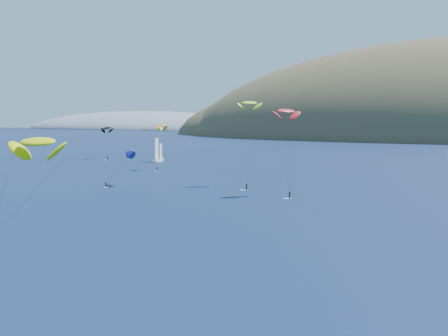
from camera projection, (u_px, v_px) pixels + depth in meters
name	position (u px, v px, depth m)	size (l,w,h in m)	color
ground	(25.00, 315.00, 66.60)	(2800.00, 2800.00, 0.00)	black
headland	(159.00, 131.00, 932.60)	(460.00, 250.00, 60.00)	slate
sailboat	(158.00, 160.00, 280.92)	(9.95, 8.56, 12.18)	silver
kitesurfer_1	(162.00, 125.00, 239.42)	(7.57, 10.62, 19.09)	#E2EF1A
kitesurfer_2	(37.00, 142.00, 103.62)	(10.79, 9.89, 19.70)	#E2EF1A
kitesurfer_3	(249.00, 103.00, 185.94)	(8.74, 15.34, 26.81)	#E2EF1A
kitesurfer_9	(286.00, 111.00, 163.24)	(7.71, 10.67, 24.50)	#E2EF1A
kitesurfer_10	(131.00, 151.00, 187.31)	(7.80, 13.01, 12.50)	#E2EF1A
kitesurfer_12	(107.00, 128.00, 296.61)	(9.17, 8.91, 17.19)	#E2EF1A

